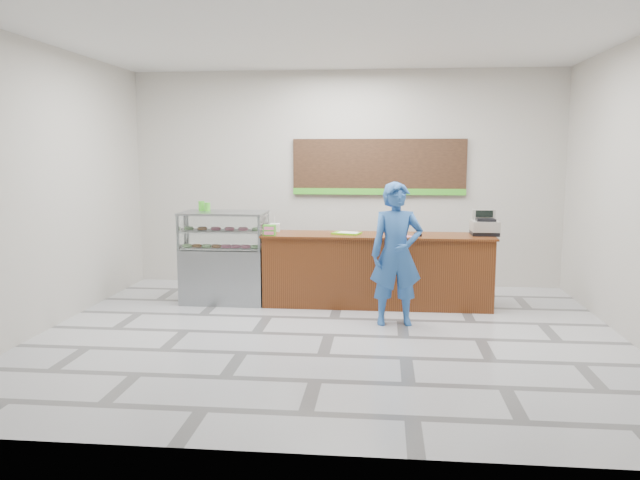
# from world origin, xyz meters

# --- Properties ---
(floor) EXTENTS (7.00, 7.00, 0.00)m
(floor) POSITION_xyz_m (0.00, 0.00, 0.00)
(floor) COLOR #BBBBBF
(floor) RESTS_ON ground
(back_wall) EXTENTS (7.00, 0.00, 7.00)m
(back_wall) POSITION_xyz_m (0.00, 3.00, 1.75)
(back_wall) COLOR beige
(back_wall) RESTS_ON floor
(ceiling) EXTENTS (7.00, 7.00, 0.00)m
(ceiling) POSITION_xyz_m (0.00, 0.00, 3.50)
(ceiling) COLOR silver
(ceiling) RESTS_ON back_wall
(sales_counter) EXTENTS (3.26, 0.76, 1.03)m
(sales_counter) POSITION_xyz_m (0.55, 1.55, 0.52)
(sales_counter) COLOR #652F13
(sales_counter) RESTS_ON floor
(display_case) EXTENTS (1.22, 0.72, 1.33)m
(display_case) POSITION_xyz_m (-1.67, 1.55, 0.68)
(display_case) COLOR gray
(display_case) RESTS_ON floor
(menu_board) EXTENTS (2.80, 0.06, 0.90)m
(menu_board) POSITION_xyz_m (0.55, 2.96, 1.93)
(menu_board) COLOR black
(menu_board) RESTS_ON back_wall
(cash_register) EXTENTS (0.38, 0.39, 0.35)m
(cash_register) POSITION_xyz_m (2.05, 1.64, 1.16)
(cash_register) COLOR black
(cash_register) RESTS_ON sales_counter
(card_terminal) EXTENTS (0.11, 0.16, 0.04)m
(card_terminal) POSITION_xyz_m (1.11, 1.44, 1.05)
(card_terminal) COLOR black
(card_terminal) RESTS_ON sales_counter
(serving_tray) EXTENTS (0.44, 0.37, 0.02)m
(serving_tray) POSITION_xyz_m (0.12, 1.56, 1.04)
(serving_tray) COLOR #63BE0A
(serving_tray) RESTS_ON sales_counter
(napkin_box) EXTENTS (0.15, 0.15, 0.12)m
(napkin_box) POSITION_xyz_m (-0.95, 1.72, 1.09)
(napkin_box) COLOR white
(napkin_box) RESTS_ON sales_counter
(straw_cup) EXTENTS (0.08, 0.08, 0.12)m
(straw_cup) POSITION_xyz_m (-0.95, 1.69, 1.09)
(straw_cup) COLOR silver
(straw_cup) RESTS_ON sales_counter
(promo_box) EXTENTS (0.17, 0.12, 0.15)m
(promo_box) POSITION_xyz_m (-0.95, 1.28, 1.10)
(promo_box) COLOR green
(promo_box) RESTS_ON sales_counter
(donut_decal) EXTENTS (0.17, 0.17, 0.00)m
(donut_decal) POSITION_xyz_m (0.95, 1.37, 1.03)
(donut_decal) COLOR pink
(donut_decal) RESTS_ON sales_counter
(green_cup_left) EXTENTS (0.09, 0.09, 0.14)m
(green_cup_left) POSITION_xyz_m (-2.04, 1.69, 1.40)
(green_cup_left) COLOR green
(green_cup_left) RESTS_ON display_case
(green_cup_right) EXTENTS (0.08, 0.08, 0.12)m
(green_cup_right) POSITION_xyz_m (-1.93, 1.63, 1.39)
(green_cup_right) COLOR green
(green_cup_right) RESTS_ON display_case
(customer) EXTENTS (0.71, 0.52, 1.82)m
(customer) POSITION_xyz_m (0.80, 0.58, 0.91)
(customer) COLOR #295AA3
(customer) RESTS_ON floor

